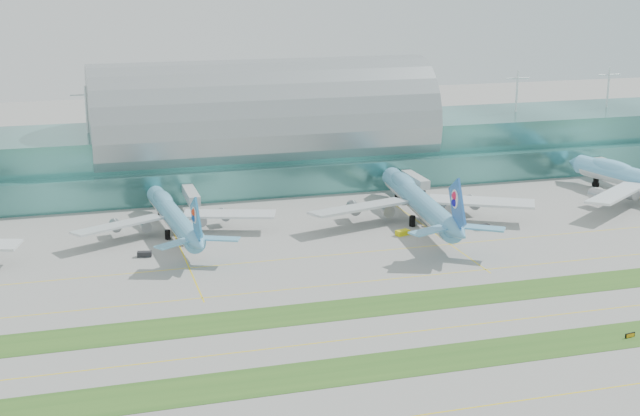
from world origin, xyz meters
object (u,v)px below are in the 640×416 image
object	(u,v)px
airliner_b	(173,215)
terminal	(263,141)
airliner_c	(419,200)
taxiway_sign_east	(630,335)

from	to	relation	value
airliner_b	terminal	bearing A→B (deg)	51.26
airliner_c	taxiway_sign_east	distance (m)	93.66
terminal	airliner_b	distance (m)	70.79
airliner_b	airliner_c	bearing A→B (deg)	-10.22
airliner_b	taxiway_sign_east	bearing A→B (deg)	-55.34
terminal	taxiway_sign_east	world-z (taller)	terminal
airliner_c	terminal	bearing A→B (deg)	122.95
terminal	taxiway_sign_east	xyz separation A→B (m)	(43.00, -158.13, -13.70)
taxiway_sign_east	airliner_c	bearing A→B (deg)	86.49
airliner_b	airliner_c	size ratio (longest dim) A/B	0.85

